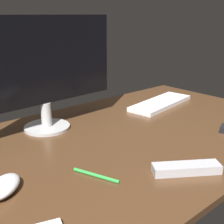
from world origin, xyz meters
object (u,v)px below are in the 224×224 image
at_px(keyboard, 161,103).
at_px(pen, 96,175).
at_px(computer_mouse, 4,186).
at_px(tv_remote, 186,168).
at_px(monitor, 43,67).

xyz_separation_m(keyboard, pen, (-0.64, -0.32, -0.00)).
distance_m(computer_mouse, tv_remote, 0.47).
height_order(monitor, computer_mouse, monitor).
xyz_separation_m(monitor, keyboard, (0.56, -0.08, -0.22)).
relative_size(computer_mouse, pen, 0.83).
xyz_separation_m(keyboard, computer_mouse, (-0.85, -0.22, 0.01)).
distance_m(tv_remote, pen, 0.25).
bearing_deg(computer_mouse, tv_remote, -73.21).
bearing_deg(monitor, keyboard, -11.02).
xyz_separation_m(tv_remote, pen, (-0.20, 0.14, -0.01)).
relative_size(keyboard, tv_remote, 1.99).
height_order(monitor, pen, monitor).
bearing_deg(monitor, pen, -103.70).
relative_size(keyboard, computer_mouse, 3.21).
distance_m(computer_mouse, pen, 0.23).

